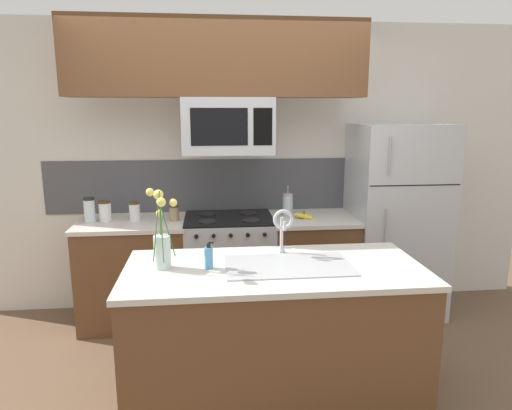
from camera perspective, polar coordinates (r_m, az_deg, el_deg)
name	(u,v)px	position (r m, az deg, el deg)	size (l,w,h in m)	color
ground_plane	(236,372)	(3.47, -2.50, -20.11)	(10.00, 10.00, 0.00)	brown
rear_partition	(258,168)	(4.28, 0.31, 4.67)	(5.20, 0.10, 2.60)	silver
splash_band	(227,185)	(4.22, -3.66, 2.49)	(3.26, 0.01, 0.48)	#4C4C51
back_counter_left	(135,272)	(4.13, -14.91, -8.06)	(0.91, 0.65, 0.91)	brown
back_counter_right	(312,265)	(4.18, 6.99, -7.50)	(0.76, 0.65, 0.91)	brown
stove_range	(229,268)	(4.08, -3.34, -7.83)	(0.76, 0.64, 0.93)	#B7BABF
microwave	(228,126)	(3.82, -3.55, 9.84)	(0.74, 0.40, 0.46)	#B7BABF
upper_cabinet_band	(217,59)	(3.81, -4.86, 17.76)	(2.37, 0.34, 0.60)	brown
refrigerator	(395,220)	(4.32, 16.98, -1.78)	(0.79, 0.74, 1.71)	#B7BABF
storage_jar_tall	(89,210)	(4.05, -20.10, -0.57)	(0.09, 0.09, 0.21)	silver
storage_jar_medium	(105,211)	(4.06, -18.34, -0.73)	(0.10, 0.10, 0.17)	silver
storage_jar_short	(135,211)	(4.01, -14.93, -0.76)	(0.09, 0.09, 0.16)	silver
storage_jar_squat	(174,213)	(3.92, -10.18, -1.02)	(0.08, 0.08, 0.13)	#997F5B
banana_bunch	(304,216)	(3.97, 5.99, -1.37)	(0.19, 0.12, 0.08)	yellow
french_press	(288,205)	(4.05, 3.98, 0.04)	(0.09, 0.09, 0.27)	silver
island_counter	(274,335)	(2.96, 2.23, -15.98)	(1.80, 0.83, 0.91)	brown
kitchen_sink	(288,277)	(2.82, 4.02, -8.93)	(0.76, 0.44, 0.16)	#ADAFB5
sink_faucet	(283,225)	(2.94, 3.38, -2.56)	(0.14, 0.14, 0.31)	#B7BABF
dish_soap_bottle	(209,257)	(2.74, -5.93, -6.54)	(0.06, 0.05, 0.16)	#4C93C6
flower_vase	(162,243)	(2.76, -11.67, -4.72)	(0.17, 0.21, 0.50)	silver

